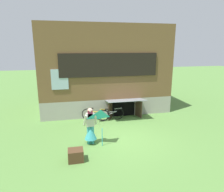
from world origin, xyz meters
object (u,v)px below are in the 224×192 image
object	(u,v)px
bicycle_silver	(111,115)
wooden_crate	(76,155)
person	(90,129)
kite	(101,118)
bicycle_yellow	(96,114)

from	to	relation	value
bicycle_silver	wooden_crate	size ratio (longest dim) A/B	2.83
person	bicycle_silver	bearing A→B (deg)	84.77
kite	bicycle_silver	world-z (taller)	kite
kite	bicycle_yellow	size ratio (longest dim) A/B	1.04
kite	bicycle_yellow	world-z (taller)	kite
bicycle_silver	bicycle_yellow	bearing A→B (deg)	159.75
bicycle_yellow	wooden_crate	distance (m)	4.19
person	bicycle_yellow	bearing A→B (deg)	101.70
bicycle_silver	bicycle_yellow	xyz separation A→B (m)	(-0.83, 0.20, 0.00)
person	bicycle_silver	size ratio (longest dim) A/B	1.02
bicycle_silver	wooden_crate	world-z (taller)	bicycle_silver
person	bicycle_yellow	xyz separation A→B (m)	(0.58, 2.76, -0.32)
kite	person	bearing A→B (deg)	128.98
person	kite	bearing A→B (deg)	-27.35
kite	bicycle_yellow	bearing A→B (deg)	86.40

